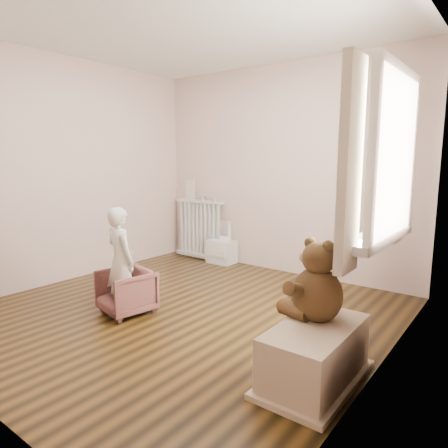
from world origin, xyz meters
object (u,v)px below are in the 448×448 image
Objects in this scene: child at (121,261)px; toy_bench at (315,353)px; toy_vanity at (222,243)px; plush_cat at (378,220)px; radiator at (200,232)px; armchair at (126,292)px; teddy_bear at (318,278)px.

child is 1.94m from toy_bench.
plush_cat is at bearing -28.43° from toy_vanity.
radiator is 2.20m from armchair.
armchair is 1.91m from toy_bench.
armchair is 1.93m from teddy_bear.
radiator is 2.24m from child.
child is at bearing -145.45° from plush_cat.
child is 4.26× the size of plush_cat.
toy_bench is at bearing -36.75° from radiator.
toy_bench is (2.32, -2.03, -0.08)m from toy_vanity.
teddy_bear is at bearing -164.36° from child.
armchair is at bearing -78.40° from toy_vanity.
radiator is 0.45m from toy_vanity.
radiator is 3.35m from teddy_bear.
teddy_bear is (1.87, 0.07, 0.46)m from armchair.
armchair is at bearing -166.83° from teddy_bear.
radiator is at bearing 124.35° from armchair.
teddy_bear reaches higher than toy_bench.
toy_vanity is at bearing 166.94° from plush_cat.
armchair is 2.30m from plush_cat.
teddy_bear is 0.70m from plush_cat.
child reaches higher than teddy_bear.
teddy_bear is at bearing -40.19° from toy_vanity.
toy_vanity is at bearing -3.99° from radiator.
toy_vanity is 1.09× the size of teddy_bear.
toy_vanity is at bearing 138.91° from toy_bench.
toy_bench is (2.75, -2.06, -0.19)m from radiator.
toy_bench is at bearing -167.49° from child.
toy_bench is at bearing -54.89° from teddy_bear.
child is at bearing -67.99° from radiator.
child is 1.88m from teddy_bear.
teddy_bear is (1.87, 0.12, 0.15)m from child.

